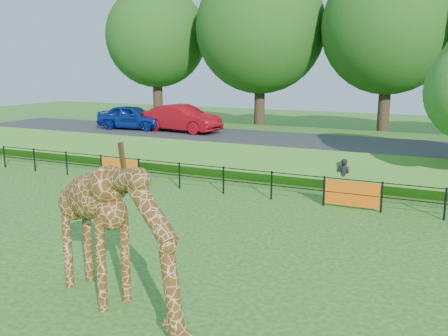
{
  "coord_description": "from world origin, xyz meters",
  "views": [
    {
      "loc": [
        6.2,
        -9.22,
        4.98
      ],
      "look_at": [
        0.02,
        3.8,
        2.0
      ],
      "focal_mm": 40.0,
      "sensor_mm": 36.0,
      "label": 1
    }
  ],
  "objects_px": {
    "giraffe": "(116,236)",
    "car_blue": "(132,117)",
    "car_red": "(182,118)",
    "visitor": "(343,176)"
  },
  "relations": [
    {
      "from": "giraffe",
      "to": "car_blue",
      "type": "bearing_deg",
      "value": 145.18
    },
    {
      "from": "car_blue",
      "to": "car_red",
      "type": "relative_size",
      "value": 0.9
    },
    {
      "from": "car_blue",
      "to": "car_red",
      "type": "xyz_separation_m",
      "value": [
        3.13,
        0.19,
        0.05
      ]
    },
    {
      "from": "car_blue",
      "to": "car_red",
      "type": "distance_m",
      "value": 3.14
    },
    {
      "from": "visitor",
      "to": "giraffe",
      "type": "bearing_deg",
      "value": 78.13
    },
    {
      "from": "car_blue",
      "to": "car_red",
      "type": "bearing_deg",
      "value": -91.08
    },
    {
      "from": "giraffe",
      "to": "visitor",
      "type": "distance_m",
      "value": 11.65
    },
    {
      "from": "giraffe",
      "to": "car_red",
      "type": "bearing_deg",
      "value": 136.28
    },
    {
      "from": "car_red",
      "to": "visitor",
      "type": "distance_m",
      "value": 10.69
    },
    {
      "from": "giraffe",
      "to": "car_red",
      "type": "height_order",
      "value": "giraffe"
    }
  ]
}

